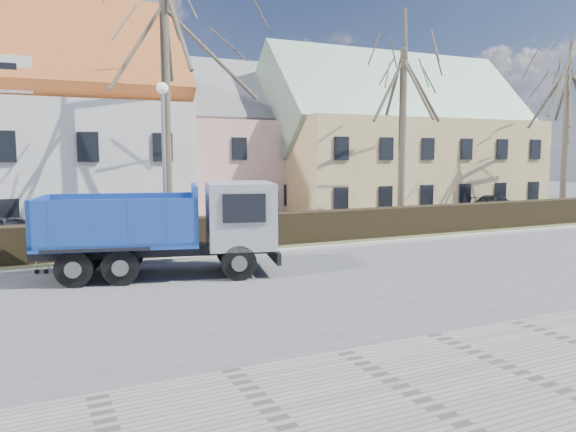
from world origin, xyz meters
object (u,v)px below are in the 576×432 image
streetlight (164,166)px  parked_car_b (495,205)px  cart_frame (35,265)px  dump_truck (152,228)px  parked_car_a (12,229)px

streetlight → parked_car_b: (21.83, 4.25, -2.69)m
streetlight → cart_frame: streetlight is taller
dump_truck → cart_frame: dump_truck is taller
streetlight → parked_car_a: bearing=143.5°
dump_truck → streetlight: bearing=86.1°
streetlight → parked_car_a: 7.33m
cart_frame → parked_car_a: size_ratio=0.17×
cart_frame → dump_truck: bearing=-29.1°
parked_car_a → dump_truck: bearing=-167.1°
streetlight → dump_truck: bearing=-108.1°
dump_truck → streetlight: (1.47, 4.49, 1.81)m
streetlight → cart_frame: bearing=-151.1°
cart_frame → parked_car_a: parked_car_a is taller
parked_car_b → streetlight: bearing=76.7°
dump_truck → parked_car_b: (23.30, 8.75, -0.88)m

